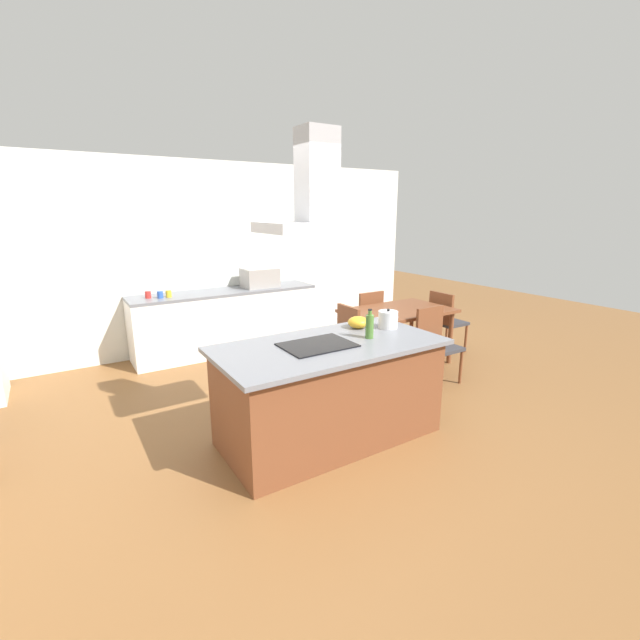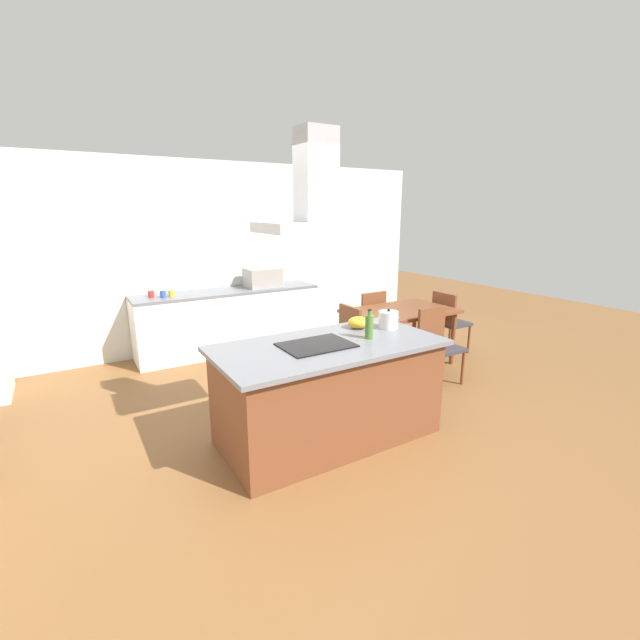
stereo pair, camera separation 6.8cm
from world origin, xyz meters
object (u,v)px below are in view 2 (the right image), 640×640
at_px(tea_kettle, 388,320).
at_px(olive_oil_bottle, 369,326).
at_px(range_hood, 316,199).
at_px(dining_table, 400,316).
at_px(chair_facing_back_wall, 369,317).
at_px(coffee_mug_blue, 163,294).
at_px(chair_at_left_end, 342,338).
at_px(coffee_mug_yellow, 172,293).
at_px(countertop_microwave, 263,278).
at_px(coffee_mug_red, 151,294).
at_px(mixing_bowl, 358,322).
at_px(cooktop, 316,345).
at_px(chair_at_right_end, 448,319).
at_px(chair_facing_island, 437,340).

xyz_separation_m(tea_kettle, olive_oil_bottle, (-0.37, -0.17, 0.03)).
bearing_deg(range_hood, dining_table, 30.09).
relative_size(tea_kettle, chair_facing_back_wall, 0.27).
distance_m(coffee_mug_blue, dining_table, 3.14).
bearing_deg(olive_oil_bottle, coffee_mug_blue, 112.38).
height_order(dining_table, chair_at_left_end, chair_at_left_end).
bearing_deg(coffee_mug_yellow, countertop_microwave, 2.77).
distance_m(coffee_mug_red, chair_at_left_end, 2.59).
xyz_separation_m(mixing_bowl, range_hood, (-0.64, -0.27, 1.15)).
distance_m(olive_oil_bottle, range_hood, 1.20).
bearing_deg(chair_facing_back_wall, dining_table, -90.00).
xyz_separation_m(cooktop, range_hood, (0.00, 0.00, 1.20)).
distance_m(coffee_mug_blue, chair_facing_back_wall, 2.86).
xyz_separation_m(coffee_mug_red, chair_at_left_end, (1.85, -1.76, -0.44)).
xyz_separation_m(coffee_mug_yellow, chair_facing_back_wall, (2.53, -1.01, -0.44)).
distance_m(olive_oil_bottle, coffee_mug_red, 3.24).
xyz_separation_m(cooktop, coffee_mug_red, (-0.81, 2.90, 0.04)).
distance_m(countertop_microwave, chair_at_right_end, 2.78).
relative_size(olive_oil_bottle, chair_at_left_end, 0.30).
bearing_deg(countertop_microwave, tea_kettle, -87.91).
relative_size(tea_kettle, countertop_microwave, 0.48).
height_order(coffee_mug_yellow, chair_facing_back_wall, coffee_mug_yellow).
relative_size(coffee_mug_red, dining_table, 0.06).
relative_size(cooktop, mixing_bowl, 2.91).
distance_m(olive_oil_bottle, chair_at_right_end, 2.70).
relative_size(countertop_microwave, chair_at_left_end, 0.56).
height_order(chair_at_left_end, range_hood, range_hood).
bearing_deg(coffee_mug_red, olive_oil_bottle, -65.93).
bearing_deg(dining_table, tea_kettle, -136.48).
bearing_deg(tea_kettle, coffee_mug_red, 121.26).
xyz_separation_m(olive_oil_bottle, countertop_microwave, (0.27, 2.94, 0.03)).
distance_m(tea_kettle, chair_facing_back_wall, 2.06).
xyz_separation_m(chair_facing_island, chair_facing_back_wall, (0.00, 1.33, 0.00)).
bearing_deg(chair_facing_island, dining_table, 90.00).
bearing_deg(tea_kettle, range_hood, -172.78).
distance_m(chair_at_right_end, chair_at_left_end, 1.83).
bearing_deg(coffee_mug_red, range_hood, -74.43).
bearing_deg(dining_table, coffee_mug_red, 147.59).
bearing_deg(dining_table, coffee_mug_yellow, 146.42).
bearing_deg(coffee_mug_red, chair_facing_back_wall, -21.54).
bearing_deg(chair_at_right_end, mixing_bowl, -158.79).
relative_size(olive_oil_bottle, coffee_mug_blue, 2.98).
bearing_deg(olive_oil_bottle, chair_at_right_end, 26.88).
relative_size(coffee_mug_blue, dining_table, 0.06).
distance_m(cooktop, tea_kettle, 0.89).
bearing_deg(coffee_mug_blue, chair_at_left_end, -44.34).
height_order(cooktop, coffee_mug_yellow, coffee_mug_yellow).
bearing_deg(chair_facing_back_wall, countertop_microwave, 137.61).
height_order(chair_facing_island, chair_at_left_end, same).
xyz_separation_m(coffee_mug_blue, chair_at_right_end, (3.55, -1.68, -0.44)).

